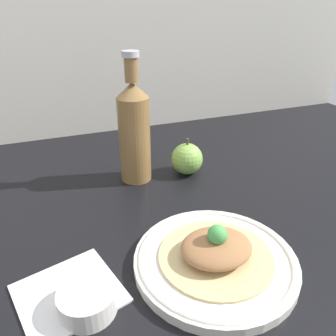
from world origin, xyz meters
TOP-DOWN VIEW (x-y plane):
  - ground_plane at (0.00, 0.00)cm, footprint 180.00×110.00cm
  - plate at (1.76, -14.19)cm, footprint 26.09×26.09cm
  - plated_food at (1.76, -14.19)cm, footprint 18.21×18.21cm
  - cider_bottle at (-2.06, 18.38)cm, footprint 7.16×7.16cm
  - apple at (10.26, 16.52)cm, footprint 7.64×7.64cm
  - napkin at (-20.90, -11.89)cm, footprint 16.91×16.42cm
  - dipping_bowl at (-18.63, -15.59)cm, footprint 8.01×8.01cm

SIDE VIEW (x-z plane):
  - ground_plane at x=0.00cm, z-range -4.00..0.00cm
  - napkin at x=-20.90cm, z-range 0.00..0.80cm
  - plate at x=1.76cm, z-range 0.06..2.10cm
  - dipping_bowl at x=-18.63cm, z-range 0.00..3.48cm
  - plated_food at x=1.76cm, z-range 0.34..6.42cm
  - apple at x=10.26cm, z-range -0.72..8.38cm
  - cider_bottle at x=-2.06cm, z-range -2.44..26.68cm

